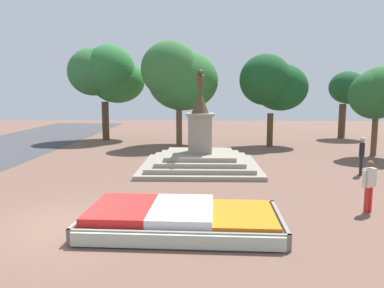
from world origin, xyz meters
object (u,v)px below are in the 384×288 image
(pedestrian_with_handbag, at_px, (362,154))
(pedestrian_crossing_plaza, at_px, (369,183))
(flower_planter, at_px, (178,219))
(statue_monument, at_px, (200,155))

(pedestrian_with_handbag, bearing_deg, pedestrian_crossing_plaza, -110.70)
(flower_planter, bearing_deg, pedestrian_crossing_plaza, 14.97)
(flower_planter, xyz_separation_m, pedestrian_with_handbag, (7.94, 6.98, 0.72))
(statue_monument, relative_size, pedestrian_crossing_plaza, 3.47)
(pedestrian_with_handbag, bearing_deg, flower_planter, -138.70)
(flower_planter, xyz_separation_m, pedestrian_crossing_plaza, (5.90, 1.58, 0.68))
(statue_monument, xyz_separation_m, pedestrian_with_handbag, (7.36, -1.45, 0.35))
(pedestrian_with_handbag, bearing_deg, statue_monument, 168.84)
(statue_monument, bearing_deg, flower_planter, -93.96)
(flower_planter, height_order, pedestrian_with_handbag, pedestrian_with_handbag)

